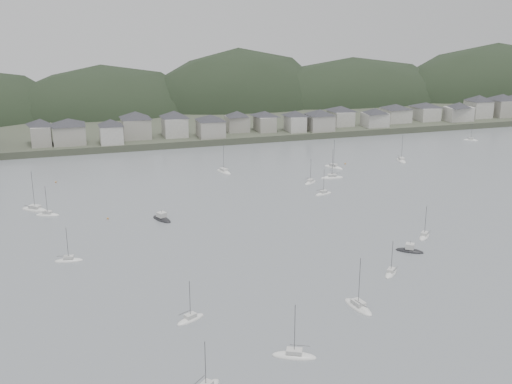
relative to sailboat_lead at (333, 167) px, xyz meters
name	(u,v)px	position (x,y,z in m)	size (l,w,h in m)	color
ground	(367,322)	(-45.43, -117.09, -0.17)	(900.00, 900.00, 0.00)	slate
far_shore_land	(153,105)	(-45.43, 177.91, 1.33)	(900.00, 250.00, 3.00)	#383D2D
forested_ridge	(168,131)	(-40.59, 152.31, -11.46)	(851.55, 103.94, 102.57)	black
waterfront_town	(288,118)	(5.16, 66.25, 8.49)	(451.48, 28.46, 12.92)	#9F9A91
sailboat_lead	(333,167)	(0.00, 0.00, 0.00)	(6.70, 9.09, 12.05)	silver
moored_fleet	(205,224)	(-63.54, -49.92, 0.00)	(264.97, 177.91, 13.68)	silver
motor_launch_near	(410,250)	(-17.48, -86.53, 0.12)	(7.25, 6.52, 3.74)	black
motor_launch_far	(162,219)	(-74.98, -42.17, 0.11)	(6.20, 8.89, 4.00)	black
mooring_buoys	(310,208)	(-28.50, -45.15, -0.02)	(160.85, 149.46, 0.70)	#B1763B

